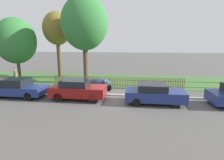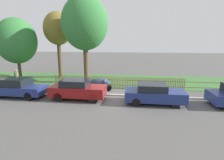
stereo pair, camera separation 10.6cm
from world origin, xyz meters
The scene contains 12 objects.
ground_plane centered at (0.00, 0.00, 0.00)m, with size 120.00×120.00×0.00m, color #565451.
kerb_stone centered at (0.00, 0.10, 0.06)m, with size 42.33×0.20×0.12m, color #B2ADA3.
grass_strip centered at (0.00, 5.74, 0.01)m, with size 42.33×6.65×0.01m, color #3D7033.
park_fence centered at (0.00, 2.43, 0.54)m, with size 42.33×0.05×1.08m.
parked_car_black_saloon centered at (-7.28, -1.14, 0.72)m, with size 4.23×1.71×1.44m.
parked_car_navy_estate centered at (-2.51, -1.05, 0.75)m, with size 4.02×1.72×1.46m.
parked_car_red_compact centered at (2.96, -1.20, 0.69)m, with size 3.98×1.81×1.37m.
covered_motorcycle centered at (-1.28, 1.33, 0.68)m, with size 2.00×0.88×1.10m.
tree_nearest_kerb centered at (-11.10, 4.61, 4.24)m, with size 4.20×4.20×6.67m.
tree_behind_motorcycle centered at (-7.35, 6.83, 5.60)m, with size 3.28×3.28×7.57m.
tree_mid_park centered at (-3.45, 4.51, 5.92)m, with size 4.61×4.61×8.61m.
pedestrian_near_fence centered at (-8.72, 0.79, 1.01)m, with size 0.42×0.37×1.79m.
Camera 2 is at (1.71, -12.95, 4.12)m, focal length 28.00 mm.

